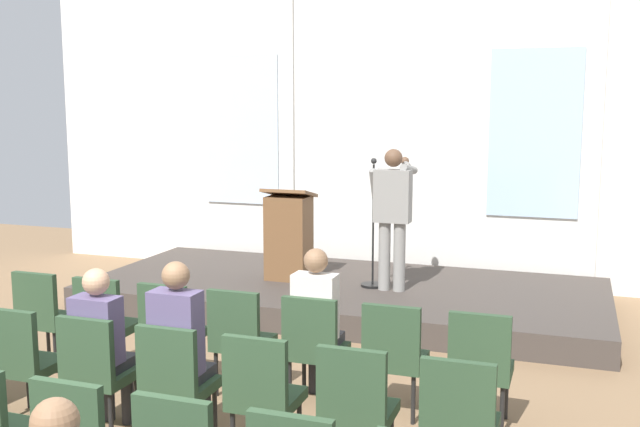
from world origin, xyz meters
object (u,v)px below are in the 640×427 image
Objects in this scene: chair_r0_c1 at (105,319)px; chair_r0_c5 at (394,352)px; mic_stand at (373,259)px; chair_r0_c4 at (314,343)px; audience_r1_c2 at (102,341)px; chair_r0_c3 at (239,335)px; chair_r0_c0 at (44,313)px; speaker at (393,209)px; chair_r1_c6 at (459,417)px; chair_r1_c3 at (175,378)px; audience_r1_c3 at (180,344)px; chair_r0_c6 at (481,362)px; lectern at (289,236)px; chair_r1_c2 at (96,367)px; audience_r0_c4 at (317,317)px; chair_r1_c1 at (22,357)px; chair_r0_c2 at (170,327)px; chair_r1_c5 at (356,403)px; chair_r1_c4 at (262,390)px.

chair_r0_c1 is 1.00× the size of chair_r0_c5.
chair_r0_c4 is (0.30, -2.93, -0.09)m from mic_stand.
mic_stand is 1.22× the size of audience_r1_c2.
chair_r0_c3 is at bearing 55.46° from audience_r1_c2.
chair_r0_c0 is (-2.40, -2.93, -0.09)m from mic_stand.
chair_r0_c3 and chair_r0_c5 have the same top height.
speaker reaches higher than audience_r1_c2.
chair_r0_c1 is (0.67, 0.00, 0.00)m from chair_r0_c0.
chair_r0_c1 is 3.53m from chair_r1_c6.
chair_r1_c3 is 0.68× the size of audience_r1_c3.
chair_r0_c6 is (1.64, -2.93, -0.09)m from mic_stand.
chair_r0_c1 and chair_r0_c6 have the same top height.
lectern is 0.84× the size of audience_r1_c3.
mic_stand reaches higher than lectern.
mic_stand is 1.12m from lectern.
chair_r1_c2 is 0.68× the size of audience_r1_c3.
speaker is 1.78× the size of chair_r0_c0.
lectern reaches higher than audience_r0_c4.
chair_r1_c2 is (0.67, 0.00, 0.00)m from chair_r1_c1.
chair_r0_c2 is at bearing 158.48° from chair_r1_c6.
mic_stand is at bearing 108.28° from chair_r0_c5.
speaker reaches higher than chair_r1_c6.
chair_r0_c0 is 3.53m from chair_r1_c5.
chair_r0_c2 is at bearing 180.00° from chair_r0_c4.
lectern is 1.23× the size of chair_r1_c3.
chair_r0_c4 is at bearing 27.73° from chair_r1_c1.
chair_r0_c4 is 1.72m from chair_r1_c2.
mic_stand reaches higher than audience_r0_c4.
lectern is 4.54m from chair_r1_c5.
chair_r0_c0 is 1.00× the size of chair_r1_c1.
chair_r0_c4 is (1.40, -2.96, -0.31)m from lectern.
mic_stand is 1.65× the size of chair_r0_c5.
chair_r0_c0 and chair_r0_c6 have the same top height.
chair_r0_c0 and chair_r0_c2 have the same top height.
audience_r1_c3 is (-0.67, -1.07, 0.03)m from audience_r0_c4.
audience_r0_c4 reaches higher than chair_r1_c6.
chair_r0_c2 is 0.68× the size of audience_r1_c3.
speaker is at bearing 71.44° from chair_r1_c2.
chair_r0_c6 and chair_r1_c4 have the same top height.
chair_r0_c1 is at bearing 180.00° from chair_r0_c2.
chair_r1_c1 is at bearing -90.00° from chair_r0_c1.
chair_r1_c5 is (2.02, 0.00, 0.00)m from chair_r1_c2.
audience_r1_c2 is at bearing 176.44° from chair_r1_c4.
chair_r0_c0 is 2.26m from audience_r1_c3.
audience_r1_c2 is at bearing 90.00° from chair_r1_c2.
chair_r0_c4 is at bearing 90.00° from chair_r1_c4.
chair_r0_c4 is at bearing 180.00° from chair_r0_c5.
audience_r0_c4 is 1.40× the size of chair_r0_c5.
chair_r0_c5 is (0.67, -0.08, -0.20)m from audience_r0_c4.
chair_r0_c6 is at bearing 90.00° from chair_r1_c6.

